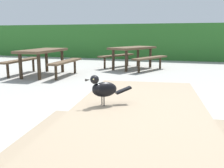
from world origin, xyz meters
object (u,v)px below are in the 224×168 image
at_px(picnic_table_foreground, 137,143).
at_px(bird_grackle, 103,88).
at_px(picnic_table_mid_right, 43,56).
at_px(picnic_table_far_centre, 133,52).

height_order(picnic_table_foreground, bird_grackle, bird_grackle).
xyz_separation_m(bird_grackle, picnic_table_mid_right, (-3.51, 4.88, -0.29)).
bearing_deg(bird_grackle, picnic_table_mid_right, 125.72).
height_order(picnic_table_foreground, picnic_table_mid_right, same).
xyz_separation_m(picnic_table_foreground, picnic_table_far_centre, (-1.61, 7.08, 0.00)).
distance_m(picnic_table_mid_right, picnic_table_far_centre, 3.01).
bearing_deg(bird_grackle, picnic_table_foreground, -15.65).
relative_size(picnic_table_foreground, picnic_table_mid_right, 1.03).
distance_m(picnic_table_foreground, picnic_table_mid_right, 6.19).
relative_size(bird_grackle, picnic_table_far_centre, 0.11).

